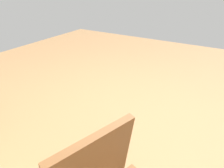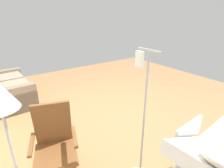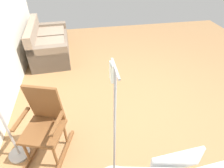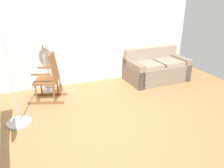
{
  "view_description": "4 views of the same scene",
  "coord_description": "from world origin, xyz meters",
  "px_view_note": "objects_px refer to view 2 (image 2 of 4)",
  "views": [
    {
      "loc": [
        -1.14,
        2.08,
        1.59
      ],
      "look_at": [
        -0.28,
        0.63,
        0.7
      ],
      "focal_mm": 31.34,
      "sensor_mm": 36.0,
      "label": 1
    },
    {
      "loc": [
        -2.66,
        2.08,
        1.99
      ],
      "look_at": [
        -0.27,
        0.39,
        0.83
      ],
      "focal_mm": 28.68,
      "sensor_mm": 36.0,
      "label": 2
    },
    {
      "loc": [
        -2.66,
        1.08,
        2.42
      ],
      "look_at": [
        -0.29,
        0.66,
        0.6
      ],
      "focal_mm": 31.03,
      "sensor_mm": 36.0,
      "label": 3
    },
    {
      "loc": [
        -1.12,
        -2.84,
        2.13
      ],
      "look_at": [
        0.19,
        0.62,
        0.61
      ],
      "focal_mm": 34.26,
      "sensor_mm": 36.0,
      "label": 4
    }
  ],
  "objects_px": {
    "couch": "(8,90)",
    "rocking_chair": "(55,146)",
    "floor_lamp": "(0,104)",
    "iv_pole": "(140,168)"
  },
  "relations": [
    {
      "from": "couch",
      "to": "rocking_chair",
      "type": "height_order",
      "value": "rocking_chair"
    },
    {
      "from": "rocking_chair",
      "to": "floor_lamp",
      "type": "bearing_deg",
      "value": 95.02
    },
    {
      "from": "rocking_chair",
      "to": "iv_pole",
      "type": "relative_size",
      "value": 0.62
    },
    {
      "from": "couch",
      "to": "rocking_chair",
      "type": "bearing_deg",
      "value": -175.72
    },
    {
      "from": "floor_lamp",
      "to": "iv_pole",
      "type": "height_order",
      "value": "iv_pole"
    },
    {
      "from": "rocking_chair",
      "to": "floor_lamp",
      "type": "distance_m",
      "value": 0.85
    },
    {
      "from": "floor_lamp",
      "to": "iv_pole",
      "type": "bearing_deg",
      "value": -116.58
    },
    {
      "from": "floor_lamp",
      "to": "iv_pole",
      "type": "distance_m",
      "value": 1.68
    },
    {
      "from": "couch",
      "to": "iv_pole",
      "type": "xyz_separation_m",
      "value": [
        -3.45,
        -1.0,
        -0.06
      ]
    },
    {
      "from": "rocking_chair",
      "to": "couch",
      "type": "bearing_deg",
      "value": 4.28
    }
  ]
}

